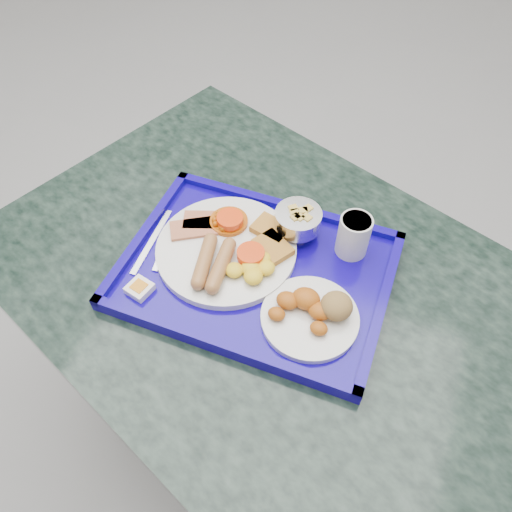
{
  "coord_description": "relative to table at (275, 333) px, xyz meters",
  "views": [
    {
      "loc": [
        0.46,
        -0.82,
        1.46
      ],
      "look_at": [
        0.25,
        -0.3,
        0.76
      ],
      "focal_mm": 35.0,
      "sensor_mm": 36.0,
      "label": 1
    }
  ],
  "objects": [
    {
      "name": "fruit_bowl",
      "position": [
        -0.0,
        0.12,
        0.24
      ],
      "size": [
        0.09,
        0.09,
        0.06
      ],
      "color": "silver",
      "rests_on": "tray"
    },
    {
      "name": "table",
      "position": [
        0.0,
        0.0,
        0.0
      ],
      "size": [
        1.31,
        1.09,
        0.7
      ],
      "rotation": [
        0.0,
        0.0,
        -0.35
      ],
      "color": "slate",
      "rests_on": "floor"
    },
    {
      "name": "knife",
      "position": [
        -0.26,
        -0.01,
        0.2
      ],
      "size": [
        0.03,
        0.17,
        0.0
      ],
      "primitive_type": "cube",
      "rotation": [
        0.0,
        0.0,
        0.08
      ],
      "color": "silver",
      "rests_on": "tray"
    },
    {
      "name": "jam_packet",
      "position": [
        -0.22,
        -0.12,
        0.2
      ],
      "size": [
        0.05,
        0.05,
        0.02
      ],
      "rotation": [
        0.0,
        0.0,
        -0.22
      ],
      "color": "white",
      "rests_on": "tray"
    },
    {
      "name": "juice_cup",
      "position": [
        0.1,
        0.12,
        0.24
      ],
      "size": [
        0.06,
        0.06,
        0.08
      ],
      "color": "silver",
      "rests_on": "tray"
    },
    {
      "name": "floor",
      "position": [
        -0.3,
        0.31,
        -0.52
      ],
      "size": [
        6.0,
        6.0,
        0.0
      ],
      "primitive_type": "plane",
      "color": "gray",
      "rests_on": "ground"
    },
    {
      "name": "tray",
      "position": [
        -0.05,
        0.01,
        0.19
      ],
      "size": [
        0.49,
        0.37,
        0.03
      ],
      "rotation": [
        0.0,
        0.0,
        0.01
      ],
      "color": "#0F0287",
      "rests_on": "table"
    },
    {
      "name": "main_plate",
      "position": [
        -0.11,
        0.02,
        0.21
      ],
      "size": [
        0.27,
        0.27,
        0.04
      ],
      "rotation": [
        0.0,
        0.0,
        0.07
      ],
      "color": "silver",
      "rests_on": "tray"
    },
    {
      "name": "spoon",
      "position": [
        -0.22,
        0.06,
        0.2
      ],
      "size": [
        0.05,
        0.17,
        0.01
      ],
      "rotation": [
        0.0,
        0.0,
        0.18
      ],
      "color": "silver",
      "rests_on": "tray"
    },
    {
      "name": "bread_plate",
      "position": [
        0.08,
        -0.05,
        0.21
      ],
      "size": [
        0.17,
        0.17,
        0.06
      ],
      "rotation": [
        0.0,
        0.0,
        -0.06
      ],
      "color": "silver",
      "rests_on": "tray"
    }
  ]
}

